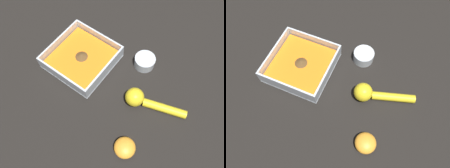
{
  "view_description": "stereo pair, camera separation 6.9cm",
  "coord_description": "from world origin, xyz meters",
  "views": [
    {
      "loc": [
        -0.27,
        -0.31,
        0.65
      ],
      "look_at": [
        -0.01,
        -0.12,
        0.03
      ],
      "focal_mm": 35.0,
      "sensor_mm": 36.0,
      "label": 1
    },
    {
      "loc": [
        -0.3,
        -0.25,
        0.65
      ],
      "look_at": [
        -0.01,
        -0.12,
        0.03
      ],
      "focal_mm": 35.0,
      "sensor_mm": 36.0,
      "label": 2
    }
  ],
  "objects": [
    {
      "name": "lemon_half",
      "position": [
        -0.15,
        -0.27,
        0.02
      ],
      "size": [
        0.06,
        0.06,
        0.03
      ],
      "color": "orange",
      "rests_on": "ground_plane"
    },
    {
      "name": "square_dish",
      "position": [
        0.01,
        0.02,
        0.02
      ],
      "size": [
        0.21,
        0.21,
        0.05
      ],
      "color": "silver",
      "rests_on": "ground_plane"
    },
    {
      "name": "lemon_squeezer",
      "position": [
        -0.0,
        -0.23,
        0.02
      ],
      "size": [
        0.09,
        0.19,
        0.06
      ],
      "rotation": [
        0.0,
        0.0,
        1.87
      ],
      "color": "yellow",
      "rests_on": "ground_plane"
    },
    {
      "name": "ground_plane",
      "position": [
        0.0,
        0.0,
        0.0
      ],
      "size": [
        4.0,
        4.0,
        0.0
      ],
      "primitive_type": "plane",
      "color": "black"
    },
    {
      "name": "spice_bowl",
      "position": [
        0.12,
        -0.16,
        0.02
      ],
      "size": [
        0.07,
        0.07,
        0.04
      ],
      "color": "silver",
      "rests_on": "ground_plane"
    }
  ]
}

